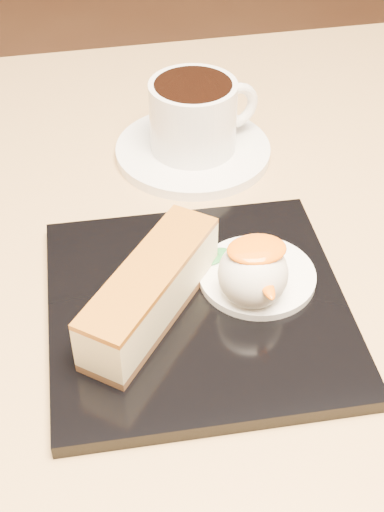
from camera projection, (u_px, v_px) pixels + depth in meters
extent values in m
cylinder|color=black|center=(160.00, 501.00, 0.82)|extent=(0.08, 0.08, 0.66)
cube|color=olive|center=(147.00, 284.00, 0.59)|extent=(0.80, 0.80, 0.04)
cube|color=black|center=(197.00, 307.00, 0.53)|extent=(0.23, 0.23, 0.01)
cube|color=brown|center=(152.00, 310.00, 0.52)|extent=(0.12, 0.13, 0.01)
cube|color=beige|center=(151.00, 290.00, 0.51)|extent=(0.12, 0.13, 0.03)
cube|color=#813B0E|center=(150.00, 270.00, 0.49)|extent=(0.12, 0.13, 0.00)
cylinder|color=white|center=(257.00, 276.00, 0.55)|extent=(0.09, 0.09, 0.01)
sphere|color=white|center=(253.00, 274.00, 0.52)|extent=(0.05, 0.05, 0.05)
ellipsoid|color=#FF6B08|center=(257.00, 249.00, 0.50)|extent=(0.04, 0.03, 0.01)
ellipsoid|color=#2B8637|center=(213.00, 260.00, 0.55)|extent=(0.02, 0.02, 0.00)
ellipsoid|color=#2B8637|center=(225.00, 252.00, 0.56)|extent=(0.02, 0.02, 0.00)
ellipsoid|color=#2B8637|center=(200.00, 254.00, 0.56)|extent=(0.01, 0.02, 0.00)
cylinder|color=white|center=(193.00, 151.00, 0.69)|extent=(0.15, 0.15, 0.01)
cylinder|color=white|center=(193.00, 116.00, 0.67)|extent=(0.08, 0.08, 0.07)
cylinder|color=black|center=(193.00, 86.00, 0.65)|extent=(0.07, 0.07, 0.00)
torus|color=white|center=(236.00, 106.00, 0.68)|extent=(0.05, 0.02, 0.05)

